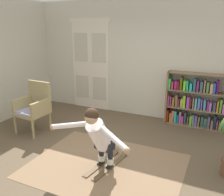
{
  "coord_description": "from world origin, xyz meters",
  "views": [
    {
      "loc": [
        1.86,
        -3.29,
        2.3
      ],
      "look_at": [
        0.12,
        0.47,
        1.05
      ],
      "focal_mm": 39.38,
      "sensor_mm": 36.0,
      "label": 1
    }
  ],
  "objects_px": {
    "skis_pair": "(107,164)",
    "person_skier": "(98,134)",
    "bookshelf": "(196,103)"
  },
  "relations": [
    {
      "from": "bookshelf",
      "to": "skis_pair",
      "type": "distance_m",
      "value": 2.69
    },
    {
      "from": "bookshelf",
      "to": "skis_pair",
      "type": "xyz_separation_m",
      "value": [
        -1.12,
        -2.38,
        -0.53
      ]
    },
    {
      "from": "bookshelf",
      "to": "skis_pair",
      "type": "relative_size",
      "value": 1.48
    },
    {
      "from": "bookshelf",
      "to": "skis_pair",
      "type": "height_order",
      "value": "bookshelf"
    },
    {
      "from": "skis_pair",
      "to": "person_skier",
      "type": "bearing_deg",
      "value": -98.78
    },
    {
      "from": "person_skier",
      "to": "skis_pair",
      "type": "bearing_deg",
      "value": 81.22
    },
    {
      "from": "skis_pair",
      "to": "person_skier",
      "type": "distance_m",
      "value": 0.68
    },
    {
      "from": "skis_pair",
      "to": "person_skier",
      "type": "height_order",
      "value": "person_skier"
    },
    {
      "from": "bookshelf",
      "to": "person_skier",
      "type": "distance_m",
      "value": 2.85
    },
    {
      "from": "bookshelf",
      "to": "skis_pair",
      "type": "bearing_deg",
      "value": -115.15
    }
  ]
}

